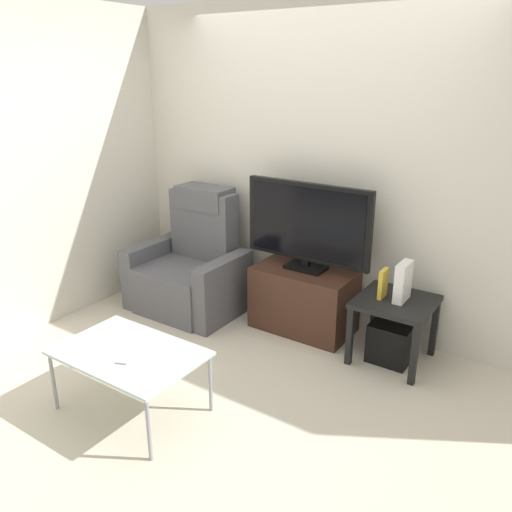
% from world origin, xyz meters
% --- Properties ---
extents(ground_plane, '(6.40, 6.40, 0.00)m').
position_xyz_m(ground_plane, '(0.00, 0.00, 0.00)').
color(ground_plane, beige).
extents(wall_back, '(6.40, 0.06, 2.60)m').
position_xyz_m(wall_back, '(0.00, 1.13, 1.30)').
color(wall_back, beige).
rests_on(wall_back, ground).
extents(wall_side, '(0.06, 4.48, 2.60)m').
position_xyz_m(wall_side, '(-1.88, 0.00, 1.30)').
color(wall_side, beige).
rests_on(wall_side, ground).
extents(tv_stand, '(0.81, 0.47, 0.53)m').
position_xyz_m(tv_stand, '(0.01, 0.84, 0.27)').
color(tv_stand, '#3D2319').
rests_on(tv_stand, ground).
extents(television, '(1.07, 0.20, 0.71)m').
position_xyz_m(television, '(0.01, 0.85, 0.91)').
color(television, black).
rests_on(television, tv_stand).
extents(recliner_armchair, '(0.98, 0.78, 1.08)m').
position_xyz_m(recliner_armchair, '(-1.05, 0.66, 0.37)').
color(recliner_armchair, '#515156').
rests_on(recliner_armchair, ground).
extents(side_table, '(0.54, 0.54, 0.49)m').
position_xyz_m(side_table, '(0.80, 0.77, 0.41)').
color(side_table, black).
rests_on(side_table, ground).
extents(subwoofer_box, '(0.30, 0.30, 0.30)m').
position_xyz_m(subwoofer_box, '(0.80, 0.77, 0.15)').
color(subwoofer_box, black).
rests_on(subwoofer_box, ground).
extents(book_upright, '(0.03, 0.12, 0.22)m').
position_xyz_m(book_upright, '(0.70, 0.75, 0.60)').
color(book_upright, gold).
rests_on(book_upright, side_table).
extents(game_console, '(0.07, 0.20, 0.29)m').
position_xyz_m(game_console, '(0.84, 0.78, 0.64)').
color(game_console, white).
rests_on(game_console, side_table).
extents(coffee_table, '(0.90, 0.60, 0.42)m').
position_xyz_m(coffee_table, '(-0.35, -0.74, 0.40)').
color(coffee_table, '#B2C6C1').
rests_on(coffee_table, ground).
extents(cell_phone, '(0.12, 0.17, 0.01)m').
position_xyz_m(cell_phone, '(-0.31, -0.81, 0.43)').
color(cell_phone, '#B7B7BC').
rests_on(cell_phone, coffee_table).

